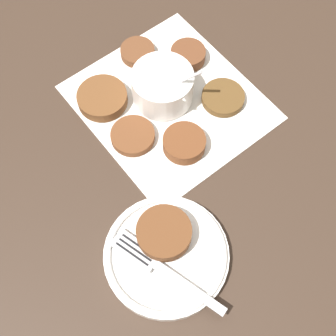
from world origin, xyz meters
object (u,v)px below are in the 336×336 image
sauce_bowl (162,86)px  fork (156,265)px  fritter_on_plate (164,233)px  serving_plate (166,255)px

sauce_bowl → fork: 0.29m
sauce_bowl → fritter_on_plate: (0.19, -0.16, 0.00)m
fritter_on_plate → fork: bearing=-54.8°
fritter_on_plate → fork: 0.04m
sauce_bowl → fork: (0.21, -0.19, -0.00)m
sauce_bowl → serving_plate: 0.27m
fork → fritter_on_plate: bearing=125.2°
serving_plate → fork: 0.03m
serving_plate → fork: fork is taller
serving_plate → fork: bearing=-79.3°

